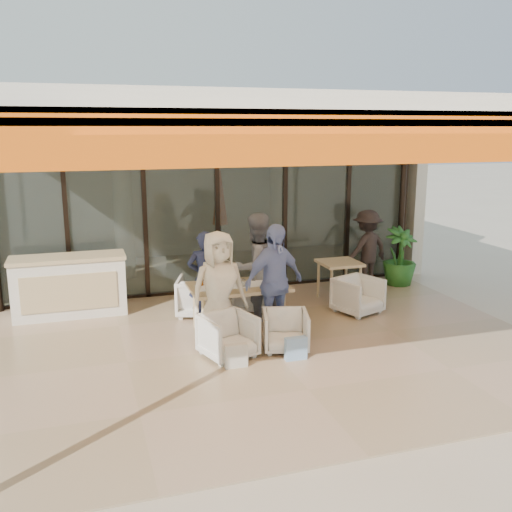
{
  "coord_description": "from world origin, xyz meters",
  "views": [
    {
      "loc": [
        -2.5,
        -7.34,
        3.1
      ],
      "look_at": [
        0.1,
        0.9,
        1.15
      ],
      "focal_mm": 40.0,
      "sensor_mm": 36.0,
      "label": 1
    }
  ],
  "objects_px": {
    "host_counter": "(69,286)",
    "diner_periwinkle": "(274,282)",
    "chair_near_left": "(228,334)",
    "dining_table": "(238,289)",
    "diner_cream": "(219,289)",
    "side_table": "(339,267)",
    "diner_grey": "(256,267)",
    "standing_woman": "(367,249)",
    "side_chair": "(358,294)",
    "chair_far_right": "(247,294)",
    "diner_navy": "(205,279)",
    "chair_far_left": "(199,294)",
    "chair_near_right": "(286,329)",
    "potted_palm": "(400,257)"
  },
  "relations": [
    {
      "from": "host_counter",
      "to": "side_table",
      "type": "xyz_separation_m",
      "value": [
        4.66,
        -0.57,
        0.11
      ]
    },
    {
      "from": "host_counter",
      "to": "side_table",
      "type": "relative_size",
      "value": 2.48
    },
    {
      "from": "diner_grey",
      "to": "diner_cream",
      "type": "distance_m",
      "value": 1.23
    },
    {
      "from": "host_counter",
      "to": "potted_palm",
      "type": "bearing_deg",
      "value": 0.31
    },
    {
      "from": "chair_far_left",
      "to": "diner_periwinkle",
      "type": "height_order",
      "value": "diner_periwinkle"
    },
    {
      "from": "chair_near_right",
      "to": "standing_woman",
      "type": "height_order",
      "value": "standing_woman"
    },
    {
      "from": "side_table",
      "to": "standing_woman",
      "type": "distance_m",
      "value": 1.18
    },
    {
      "from": "potted_palm",
      "to": "diner_periwinkle",
      "type": "bearing_deg",
      "value": -148.86
    },
    {
      "from": "dining_table",
      "to": "diner_navy",
      "type": "xyz_separation_m",
      "value": [
        -0.41,
        0.44,
        0.08
      ]
    },
    {
      "from": "chair_near_left",
      "to": "diner_grey",
      "type": "distance_m",
      "value": 1.72
    },
    {
      "from": "chair_far_left",
      "to": "side_chair",
      "type": "distance_m",
      "value": 2.69
    },
    {
      "from": "host_counter",
      "to": "chair_far_left",
      "type": "xyz_separation_m",
      "value": [
        2.07,
        -0.59,
        -0.16
      ]
    },
    {
      "from": "host_counter",
      "to": "diner_periwinkle",
      "type": "distance_m",
      "value": 3.54
    },
    {
      "from": "chair_near_right",
      "to": "diner_grey",
      "type": "distance_m",
      "value": 1.51
    },
    {
      "from": "side_chair",
      "to": "host_counter",
      "type": "bearing_deg",
      "value": 143.12
    },
    {
      "from": "chair_far_right",
      "to": "diner_navy",
      "type": "bearing_deg",
      "value": 41.4
    },
    {
      "from": "diner_periwinkle",
      "to": "chair_near_right",
      "type": "bearing_deg",
      "value": -109.22
    },
    {
      "from": "diner_grey",
      "to": "side_chair",
      "type": "relative_size",
      "value": 2.55
    },
    {
      "from": "chair_far_left",
      "to": "standing_woman",
      "type": "height_order",
      "value": "standing_woman"
    },
    {
      "from": "chair_near_left",
      "to": "diner_navy",
      "type": "xyz_separation_m",
      "value": [
        0.0,
        1.4,
        0.43
      ]
    },
    {
      "from": "host_counter",
      "to": "dining_table",
      "type": "height_order",
      "value": "host_counter"
    },
    {
      "from": "chair_far_right",
      "to": "chair_near_right",
      "type": "height_order",
      "value": "chair_near_right"
    },
    {
      "from": "chair_near_left",
      "to": "diner_cream",
      "type": "bearing_deg",
      "value": 72.83
    },
    {
      "from": "dining_table",
      "to": "diner_grey",
      "type": "height_order",
      "value": "diner_grey"
    },
    {
      "from": "dining_table",
      "to": "chair_far_right",
      "type": "relative_size",
      "value": 2.58
    },
    {
      "from": "potted_palm",
      "to": "host_counter",
      "type": "bearing_deg",
      "value": -179.69
    },
    {
      "from": "diner_navy",
      "to": "diner_periwinkle",
      "type": "height_order",
      "value": "diner_periwinkle"
    },
    {
      "from": "standing_woman",
      "to": "chair_near_right",
      "type": "bearing_deg",
      "value": 28.56
    },
    {
      "from": "host_counter",
      "to": "diner_cream",
      "type": "bearing_deg",
      "value": -43.97
    },
    {
      "from": "dining_table",
      "to": "diner_cream",
      "type": "bearing_deg",
      "value": -132.26
    },
    {
      "from": "diner_navy",
      "to": "diner_grey",
      "type": "relative_size",
      "value": 0.86
    },
    {
      "from": "chair_near_left",
      "to": "chair_far_right",
      "type": "bearing_deg",
      "value": 48.98
    },
    {
      "from": "diner_periwinkle",
      "to": "potted_palm",
      "type": "bearing_deg",
      "value": 11.93
    },
    {
      "from": "dining_table",
      "to": "standing_woman",
      "type": "bearing_deg",
      "value": 28.48
    },
    {
      "from": "standing_woman",
      "to": "side_chair",
      "type": "bearing_deg",
      "value": 41.53
    },
    {
      "from": "chair_near_left",
      "to": "host_counter",
      "type": "bearing_deg",
      "value": 112.48
    },
    {
      "from": "chair_far_left",
      "to": "chair_near_right",
      "type": "height_order",
      "value": "chair_far_left"
    },
    {
      "from": "chair_far_right",
      "to": "diner_navy",
      "type": "xyz_separation_m",
      "value": [
        -0.84,
        -0.5,
        0.48
      ]
    },
    {
      "from": "diner_periwinkle",
      "to": "side_table",
      "type": "relative_size",
      "value": 2.35
    },
    {
      "from": "chair_far_right",
      "to": "side_table",
      "type": "height_order",
      "value": "side_table"
    },
    {
      "from": "chair_near_left",
      "to": "side_chair",
      "type": "bearing_deg",
      "value": 7.26
    },
    {
      "from": "chair_far_left",
      "to": "chair_near_left",
      "type": "xyz_separation_m",
      "value": [
        0.0,
        -1.9,
        -0.03
      ]
    },
    {
      "from": "side_chair",
      "to": "diner_navy",
      "type": "bearing_deg",
      "value": 153.97
    },
    {
      "from": "host_counter",
      "to": "diner_grey",
      "type": "height_order",
      "value": "diner_grey"
    },
    {
      "from": "dining_table",
      "to": "side_chair",
      "type": "xyz_separation_m",
      "value": [
        2.17,
        0.22,
        -0.34
      ]
    },
    {
      "from": "diner_periwinkle",
      "to": "side_chair",
      "type": "distance_m",
      "value": 1.95
    },
    {
      "from": "diner_navy",
      "to": "standing_woman",
      "type": "distance_m",
      "value": 3.73
    },
    {
      "from": "host_counter",
      "to": "diner_cream",
      "type": "xyz_separation_m",
      "value": [
        2.07,
        -1.99,
        0.31
      ]
    },
    {
      "from": "diner_grey",
      "to": "side_table",
      "type": "xyz_separation_m",
      "value": [
        1.75,
        0.53,
        -0.25
      ]
    },
    {
      "from": "chair_near_left",
      "to": "side_chair",
      "type": "height_order",
      "value": "side_chair"
    }
  ]
}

